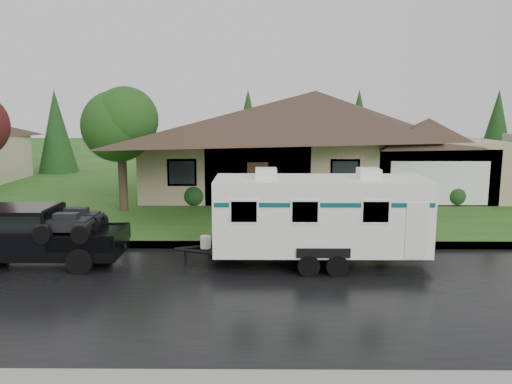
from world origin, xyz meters
The scene contains 9 objects.
ground centered at (0.00, 0.00, 0.00)m, with size 140.00×140.00×0.00m, color #2B541A.
road centered at (0.00, -2.00, 0.01)m, with size 140.00×8.00×0.01m, color black.
curb centered at (0.00, 2.25, 0.07)m, with size 140.00×0.50×0.15m, color gray.
lawn centered at (0.00, 15.00, 0.07)m, with size 140.00×26.00×0.15m, color #2B541A.
house_main centered at (2.29, 13.84, 3.59)m, with size 19.44×10.80×6.90m.
tree_left_green centered at (-7.35, 7.88, 4.10)m, with size 3.44×3.44×5.70m.
shrub_row centered at (2.00, 9.30, 0.65)m, with size 13.60×1.00×1.00m.
pickup_truck centered at (-8.13, 0.25, 0.96)m, with size 5.38×2.04×1.79m.
travel_trailer centered at (0.67, 0.25, 1.58)m, with size 6.63×2.33×2.98m.
Camera 1 is at (-1.12, -14.46, 4.69)m, focal length 35.00 mm.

